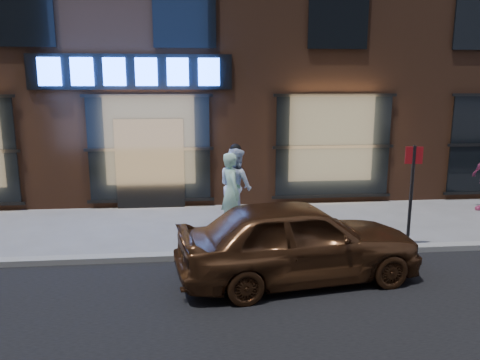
# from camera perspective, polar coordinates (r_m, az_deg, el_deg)

# --- Properties ---
(ground) EXTENTS (90.00, 90.00, 0.00)m
(ground) POSITION_cam_1_polar(r_m,az_deg,el_deg) (9.26, -12.81, -9.59)
(ground) COLOR slate
(ground) RESTS_ON ground
(curb) EXTENTS (60.00, 0.25, 0.12)m
(curb) POSITION_cam_1_polar(r_m,az_deg,el_deg) (9.24, -12.82, -9.25)
(curb) COLOR gray
(curb) RESTS_ON ground
(storefront_building) EXTENTS (30.20, 8.28, 10.30)m
(storefront_building) POSITION_cam_1_polar(r_m,az_deg,el_deg) (16.69, -10.14, 17.87)
(storefront_building) COLOR #54301E
(storefront_building) RESTS_ON ground
(man_bowtie) EXTENTS (0.58, 0.74, 1.80)m
(man_bowtie) POSITION_cam_1_polar(r_m,az_deg,el_deg) (10.60, -1.07, -1.46)
(man_bowtie) COLOR #BFFBE2
(man_bowtie) RESTS_ON ground
(man_cap) EXTENTS (1.06, 1.13, 1.85)m
(man_cap) POSITION_cam_1_polar(r_m,az_deg,el_deg) (11.10, -0.54, -0.74)
(man_cap) COLOR white
(man_cap) RESTS_ON ground
(gold_sedan) EXTENTS (4.34, 2.26, 1.41)m
(gold_sedan) POSITION_cam_1_polar(r_m,az_deg,el_deg) (8.07, 7.10, -7.29)
(gold_sedan) COLOR brown
(gold_sedan) RESTS_ON ground
(sign_post) EXTENTS (0.34, 0.07, 2.13)m
(sign_post) POSITION_cam_1_polar(r_m,az_deg,el_deg) (9.86, 20.18, -0.90)
(sign_post) COLOR #262628
(sign_post) RESTS_ON ground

